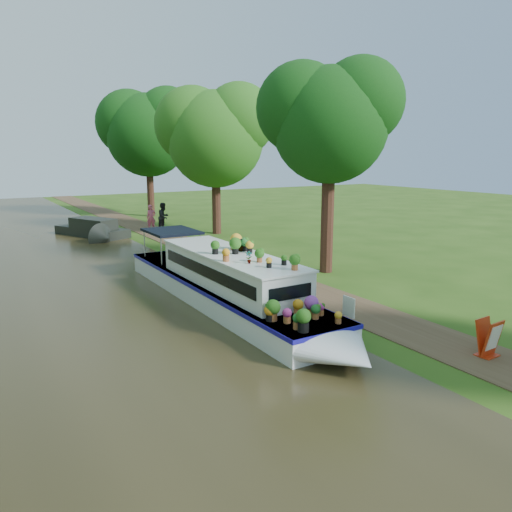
# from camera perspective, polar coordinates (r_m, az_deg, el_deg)

# --- Properties ---
(ground) EXTENTS (100.00, 100.00, 0.00)m
(ground) POSITION_cam_1_polar(r_m,az_deg,el_deg) (17.60, 4.48, -5.23)
(ground) COLOR #294B12
(ground) RESTS_ON ground
(canal_water) EXTENTS (10.00, 100.00, 0.02)m
(canal_water) POSITION_cam_1_polar(r_m,az_deg,el_deg) (15.08, -14.62, -8.48)
(canal_water) COLOR #2E2814
(canal_water) RESTS_ON ground
(towpath) EXTENTS (2.20, 100.00, 0.03)m
(towpath) POSITION_cam_1_polar(r_m,az_deg,el_deg) (18.30, 7.55, -4.59)
(towpath) COLOR #4A3622
(towpath) RESTS_ON ground
(plant_boat) EXTENTS (2.29, 13.52, 2.30)m
(plant_boat) POSITION_cam_1_polar(r_m,az_deg,el_deg) (16.68, -2.92, -3.12)
(plant_boat) COLOR white
(plant_boat) RESTS_ON canal_water
(tree_near_overhang) EXTENTS (5.52, 5.28, 8.99)m
(tree_near_overhang) POSITION_cam_1_polar(r_m,az_deg,el_deg) (21.63, 8.34, 15.51)
(tree_near_overhang) COLOR #331911
(tree_near_overhang) RESTS_ON ground
(tree_near_mid) EXTENTS (6.90, 6.60, 9.40)m
(tree_near_mid) POSITION_cam_1_polar(r_m,az_deg,el_deg) (32.15, -4.78, 14.01)
(tree_near_mid) COLOR #331911
(tree_near_mid) RESTS_ON ground
(tree_near_far) EXTENTS (7.59, 7.26, 10.30)m
(tree_near_far) POSITION_cam_1_polar(r_m,az_deg,el_deg) (42.13, -12.32, 14.06)
(tree_near_far) COLOR #331911
(tree_near_far) RESTS_ON ground
(second_boat) EXTENTS (3.74, 6.35, 1.15)m
(second_boat) POSITION_cam_1_polar(r_m,az_deg,el_deg) (32.62, -18.10, 2.92)
(second_boat) COLOR black
(second_boat) RESTS_ON canal_water
(sandwich_board) EXTENTS (0.61, 0.50, 0.96)m
(sandwich_board) POSITION_cam_1_polar(r_m,az_deg,el_deg) (14.14, 25.07, -8.67)
(sandwich_board) COLOR red
(sandwich_board) RESTS_ON towpath
(pedestrian_pink) EXTENTS (0.66, 0.47, 1.70)m
(pedestrian_pink) POSITION_cam_1_polar(r_m,az_deg,el_deg) (34.20, -11.89, 4.32)
(pedestrian_pink) COLOR pink
(pedestrian_pink) RESTS_ON towpath
(pedestrian_dark) EXTENTS (1.16, 1.10, 1.88)m
(pedestrian_dark) POSITION_cam_1_polar(r_m,az_deg,el_deg) (33.67, -10.51, 4.42)
(pedestrian_dark) COLOR black
(pedestrian_dark) RESTS_ON towpath
(verge_plant) EXTENTS (0.49, 0.45, 0.46)m
(verge_plant) POSITION_cam_1_polar(r_m,az_deg,el_deg) (21.35, -4.59, -1.57)
(verge_plant) COLOR #1E6422
(verge_plant) RESTS_ON ground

